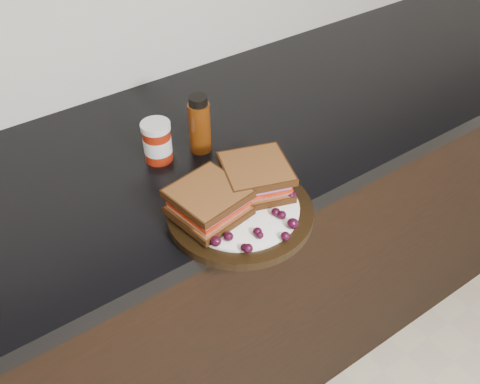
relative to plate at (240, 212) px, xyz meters
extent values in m
cube|color=black|center=(-0.17, 0.25, -0.48)|extent=(3.96, 0.58, 0.86)
cube|color=black|center=(-0.17, 0.25, -0.03)|extent=(3.98, 0.60, 0.04)
cylinder|color=black|center=(0.00, 0.00, 0.00)|extent=(0.28, 0.28, 0.02)
ellipsoid|color=black|center=(-0.09, -0.06, 0.02)|extent=(0.02, 0.02, 0.02)
ellipsoid|color=black|center=(-0.07, -0.06, 0.02)|extent=(0.02, 0.02, 0.02)
ellipsoid|color=black|center=(-0.06, -0.10, 0.02)|extent=(0.01, 0.01, 0.01)
ellipsoid|color=black|center=(-0.06, -0.10, 0.02)|extent=(0.02, 0.02, 0.02)
ellipsoid|color=black|center=(-0.02, -0.08, 0.02)|extent=(0.02, 0.02, 0.02)
ellipsoid|color=black|center=(-0.02, -0.09, 0.02)|extent=(0.01, 0.01, 0.01)
ellipsoid|color=black|center=(0.02, -0.12, 0.02)|extent=(0.02, 0.02, 0.02)
ellipsoid|color=black|center=(0.05, -0.10, 0.02)|extent=(0.02, 0.02, 0.02)
ellipsoid|color=black|center=(0.04, -0.07, 0.02)|extent=(0.02, 0.02, 0.02)
ellipsoid|color=black|center=(0.04, -0.06, 0.02)|extent=(0.02, 0.02, 0.02)
ellipsoid|color=black|center=(0.09, -0.04, 0.03)|extent=(0.02, 0.02, 0.02)
ellipsoid|color=black|center=(0.08, -0.02, 0.02)|extent=(0.02, 0.02, 0.02)
ellipsoid|color=black|center=(0.10, 0.00, 0.02)|extent=(0.02, 0.02, 0.02)
ellipsoid|color=black|center=(0.10, 0.03, 0.02)|extent=(0.02, 0.02, 0.02)
ellipsoid|color=black|center=(0.08, 0.05, 0.02)|extent=(0.02, 0.02, 0.02)
ellipsoid|color=black|center=(0.04, 0.03, 0.02)|extent=(0.02, 0.02, 0.02)
ellipsoid|color=black|center=(-0.05, 0.05, 0.02)|extent=(0.02, 0.02, 0.01)
ellipsoid|color=black|center=(-0.06, 0.02, 0.02)|extent=(0.02, 0.02, 0.02)
ellipsoid|color=black|center=(-0.08, 0.01, 0.02)|extent=(0.02, 0.02, 0.02)
ellipsoid|color=black|center=(-0.08, 0.01, 0.02)|extent=(0.02, 0.02, 0.02)
ellipsoid|color=black|center=(-0.07, -0.02, 0.02)|extent=(0.02, 0.02, 0.02)
ellipsoid|color=black|center=(-0.05, 0.03, 0.02)|extent=(0.02, 0.02, 0.01)
ellipsoid|color=black|center=(-0.05, 0.02, 0.02)|extent=(0.02, 0.02, 0.02)
ellipsoid|color=black|center=(-0.09, 0.01, 0.03)|extent=(0.02, 0.02, 0.02)
cylinder|color=maroon|center=(-0.04, 0.25, 0.04)|extent=(0.08, 0.08, 0.09)
cylinder|color=#522308|center=(0.05, 0.23, 0.06)|extent=(0.05, 0.05, 0.13)
camera|label=1|loc=(-0.43, -0.61, 0.70)|focal=40.00mm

